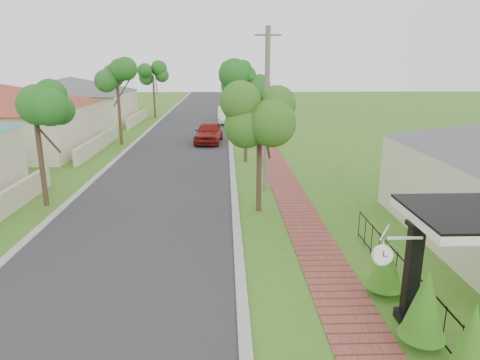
# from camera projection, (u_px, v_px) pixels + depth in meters

# --- Properties ---
(ground) EXTENTS (160.00, 160.00, 0.00)m
(ground) POSITION_uv_depth(u_px,v_px,m) (217.00, 302.00, 11.03)
(ground) COLOR #39711B
(ground) RESTS_ON ground
(road) EXTENTS (7.00, 120.00, 0.02)m
(road) POSITION_uv_depth(u_px,v_px,m) (179.00, 150.00, 30.20)
(road) COLOR #28282B
(road) RESTS_ON ground
(kerb_right) EXTENTS (0.30, 120.00, 0.10)m
(kerb_right) POSITION_uv_depth(u_px,v_px,m) (231.00, 149.00, 30.32)
(kerb_right) COLOR #9E9E99
(kerb_right) RESTS_ON ground
(kerb_left) EXTENTS (0.30, 120.00, 0.10)m
(kerb_left) POSITION_uv_depth(u_px,v_px,m) (127.00, 150.00, 30.07)
(kerb_left) COLOR #9E9E99
(kerb_left) RESTS_ON ground
(sidewalk) EXTENTS (1.50, 120.00, 0.03)m
(sidewalk) POSITION_uv_depth(u_px,v_px,m) (267.00, 149.00, 30.41)
(sidewalk) COLOR brown
(sidewalk) RESTS_ON ground
(porch_post) EXTENTS (0.48, 0.48, 2.52)m
(porch_post) POSITION_uv_depth(u_px,v_px,m) (411.00, 279.00, 9.92)
(porch_post) COLOR black
(porch_post) RESTS_ON ground
(picket_fence) EXTENTS (0.03, 8.02, 1.00)m
(picket_fence) POSITION_uv_depth(u_px,v_px,m) (406.00, 280.00, 11.06)
(picket_fence) COLOR black
(picket_fence) RESTS_ON ground
(street_trees) EXTENTS (10.70, 37.65, 5.89)m
(street_trees) POSITION_uv_depth(u_px,v_px,m) (187.00, 80.00, 35.58)
(street_trees) COLOR #382619
(street_trees) RESTS_ON ground
(hedge_row) EXTENTS (0.87, 4.66, 2.15)m
(hedge_row) POSITION_uv_depth(u_px,v_px,m) (422.00, 306.00, 9.18)
(hedge_row) COLOR #1E5A12
(hedge_row) RESTS_ON ground
(far_house_red) EXTENTS (15.56, 15.56, 4.60)m
(far_house_red) POSITION_uv_depth(u_px,v_px,m) (2.00, 117.00, 29.17)
(far_house_red) COLOR beige
(far_house_red) RESTS_ON ground
(far_house_grey) EXTENTS (15.56, 15.56, 4.60)m
(far_house_grey) POSITION_uv_depth(u_px,v_px,m) (73.00, 100.00, 42.66)
(far_house_grey) COLOR beige
(far_house_grey) RESTS_ON ground
(parked_car_red) EXTENTS (2.29, 4.82, 1.59)m
(parked_car_red) POSITION_uv_depth(u_px,v_px,m) (209.00, 132.00, 32.54)
(parked_car_red) COLOR maroon
(parked_car_red) RESTS_ON ground
(parked_car_white) EXTENTS (1.76, 4.93, 1.62)m
(parked_car_white) POSITION_uv_depth(u_px,v_px,m) (227.00, 115.00, 42.98)
(parked_car_white) COLOR white
(parked_car_white) RESTS_ON ground
(near_tree) EXTENTS (1.82, 1.82, 4.68)m
(near_tree) POSITION_uv_depth(u_px,v_px,m) (260.00, 121.00, 16.84)
(near_tree) COLOR #382619
(near_tree) RESTS_ON ground
(utility_pole) EXTENTS (1.20, 0.24, 7.52)m
(utility_pole) POSITION_uv_depth(u_px,v_px,m) (267.00, 110.00, 19.72)
(utility_pole) COLOR #706057
(utility_pole) RESTS_ON ground
(station_clock) EXTENTS (1.08, 0.13, 0.65)m
(station_clock) POSITION_uv_depth(u_px,v_px,m) (384.00, 254.00, 9.29)
(station_clock) COLOR white
(station_clock) RESTS_ON ground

